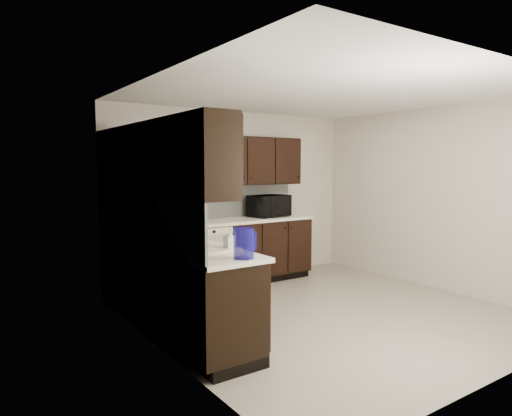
{
  "coord_description": "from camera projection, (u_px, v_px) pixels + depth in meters",
  "views": [
    {
      "loc": [
        -3.59,
        -3.78,
        1.69
      ],
      "look_at": [
        -0.58,
        0.6,
        1.2
      ],
      "focal_mm": 32.0,
      "sensor_mm": 36.0,
      "label": 1
    }
  ],
  "objects": [
    {
      "name": "ceiling",
      "position": [
        329.0,
        93.0,
        5.05
      ],
      "size": [
        4.0,
        4.0,
        0.0
      ],
      "primitive_type": "plane",
      "rotation": [
        3.14,
        0.0,
        0.0
      ],
      "color": "white",
      "rests_on": "wall_back"
    },
    {
      "name": "wall_left",
      "position": [
        162.0,
        216.0,
        4.04
      ],
      "size": [
        0.02,
        4.0,
        2.5
      ],
      "primitive_type": "cube",
      "color": "beige",
      "rests_on": "floor"
    },
    {
      "name": "microwave",
      "position": [
        269.0,
        206.0,
        6.81
      ],
      "size": [
        0.64,
        0.48,
        0.32
      ],
      "primitive_type": "imported",
      "rotation": [
        0.0,
        0.0,
        0.16
      ],
      "color": "black",
      "rests_on": "countertop"
    },
    {
      "name": "wall_back",
      "position": [
        235.0,
        196.0,
        6.81
      ],
      "size": [
        4.0,
        0.02,
        2.5
      ],
      "primitive_type": "cube",
      "color": "beige",
      "rests_on": "floor"
    },
    {
      "name": "toaster_oven",
      "position": [
        127.0,
        220.0,
        5.58
      ],
      "size": [
        0.38,
        0.34,
        0.2
      ],
      "primitive_type": "cube",
      "rotation": [
        0.0,
        0.0,
        0.41
      ],
      "color": "#AFAFB1",
      "rests_on": "countertop"
    },
    {
      "name": "soap_bottle_b",
      "position": [
        195.0,
        239.0,
        3.95
      ],
      "size": [
        0.11,
        0.12,
        0.24
      ],
      "primitive_type": "imported",
      "rotation": [
        0.0,
        0.0,
        -0.27
      ],
      "color": "gray",
      "rests_on": "countertop"
    },
    {
      "name": "soap_bottle_a",
      "position": [
        230.0,
        239.0,
        4.11
      ],
      "size": [
        0.09,
        0.09,
        0.19
      ],
      "primitive_type": "imported",
      "rotation": [
        0.0,
        0.0,
        0.05
      ],
      "color": "gray",
      "rests_on": "countertop"
    },
    {
      "name": "teal_tumbler",
      "position": [
        152.0,
        220.0,
        5.41
      ],
      "size": [
        0.13,
        0.13,
        0.23
      ],
      "primitive_type": "cylinder",
      "rotation": [
        0.0,
        0.0,
        -0.41
      ],
      "color": "#0C887D",
      "rests_on": "countertop"
    },
    {
      "name": "dishwasher",
      "position": [
        213.0,
        254.0,
        5.99
      ],
      "size": [
        0.58,
        0.04,
        0.78
      ],
      "color": "beige",
      "rests_on": "lower_cabinets"
    },
    {
      "name": "countertop",
      "position": [
        203.0,
        230.0,
        5.54
      ],
      "size": [
        3.03,
        2.83,
        0.04
      ],
      "color": "white",
      "rests_on": "lower_cabinets"
    },
    {
      "name": "blue_pitcher",
      "position": [
        244.0,
        243.0,
        3.71
      ],
      "size": [
        0.2,
        0.2,
        0.25
      ],
      "primitive_type": "cylinder",
      "rotation": [
        0.0,
        0.0,
        0.25
      ],
      "color": "#130F8A",
      "rests_on": "countertop"
    },
    {
      "name": "floor",
      "position": [
        326.0,
        313.0,
        5.28
      ],
      "size": [
        4.0,
        4.0,
        0.0
      ],
      "primitive_type": "plane",
      "color": "#9E9483",
      "rests_on": "ground"
    },
    {
      "name": "sink",
      "position": [
        196.0,
        254.0,
        4.24
      ],
      "size": [
        0.54,
        0.82,
        0.42
      ],
      "color": "beige",
      "rests_on": "countertop"
    },
    {
      "name": "storage_bin",
      "position": [
        148.0,
        221.0,
        5.38
      ],
      "size": [
        0.6,
        0.5,
        0.21
      ],
      "primitive_type": "cube",
      "rotation": [
        0.0,
        0.0,
        -0.22
      ],
      "color": "silver",
      "rests_on": "countertop"
    },
    {
      "name": "wall_front",
      "position": [
        507.0,
        223.0,
        3.53
      ],
      "size": [
        4.0,
        0.02,
        2.5
      ],
      "primitive_type": "cube",
      "color": "beige",
      "rests_on": "floor"
    },
    {
      "name": "backsplash",
      "position": [
        179.0,
        208.0,
        5.57
      ],
      "size": [
        3.0,
        2.8,
        0.48
      ],
      "color": "#ABABA7",
      "rests_on": "countertop"
    },
    {
      "name": "wall_right",
      "position": [
        434.0,
        198.0,
        6.3
      ],
      "size": [
        0.02,
        4.0,
        2.5
      ],
      "primitive_type": "cube",
      "color": "beige",
      "rests_on": "floor"
    },
    {
      "name": "paper_towel_roll",
      "position": [
        168.0,
        221.0,
        4.87
      ],
      "size": [
        0.18,
        0.18,
        0.34
      ],
      "primitive_type": "cylinder",
      "rotation": [
        0.0,
        0.0,
        0.22
      ],
      "color": "white",
      "rests_on": "countertop"
    },
    {
      "name": "lower_cabinets",
      "position": [
        204.0,
        271.0,
        5.59
      ],
      "size": [
        3.0,
        2.8,
        0.9
      ],
      "color": "black",
      "rests_on": "floor"
    },
    {
      "name": "upper_cabinets",
      "position": [
        192.0,
        160.0,
        5.48
      ],
      "size": [
        3.0,
        2.8,
        0.7
      ],
      "color": "black",
      "rests_on": "wall_back"
    }
  ]
}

